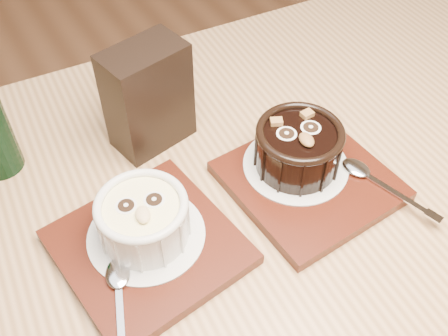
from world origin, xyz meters
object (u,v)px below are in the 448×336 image
(tray_left, at_px, (148,247))
(ramekin_dark, at_px, (298,146))
(condiment_stand, at_px, (148,97))
(tray_right, at_px, (309,181))
(table, at_px, (239,280))
(ramekin_white, at_px, (143,218))

(tray_left, height_order, ramekin_dark, ramekin_dark)
(condiment_stand, bearing_deg, tray_right, -53.51)
(table, distance_m, tray_right, 0.15)
(table, height_order, ramekin_white, ramekin_white)
(ramekin_dark, distance_m, condiment_stand, 0.19)
(tray_right, bearing_deg, tray_left, 176.56)
(condiment_stand, bearing_deg, tray_left, -117.14)
(ramekin_dark, bearing_deg, condiment_stand, 141.02)
(ramekin_white, distance_m, ramekin_dark, 0.20)
(table, relative_size, ramekin_dark, 11.96)
(ramekin_white, height_order, ramekin_dark, ramekin_dark)
(table, distance_m, ramekin_white, 0.17)
(tray_left, relative_size, ramekin_white, 1.83)
(table, distance_m, ramekin_dark, 0.19)
(table, bearing_deg, condiment_stand, 94.05)
(tray_left, distance_m, tray_right, 0.21)
(table, relative_size, tray_left, 6.95)
(tray_right, bearing_deg, condiment_stand, 126.49)
(tray_left, height_order, tray_right, same)
(ramekin_white, height_order, condiment_stand, condiment_stand)
(tray_left, xyz_separation_m, condiment_stand, (0.08, 0.16, 0.06))
(tray_left, height_order, ramekin_white, ramekin_white)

